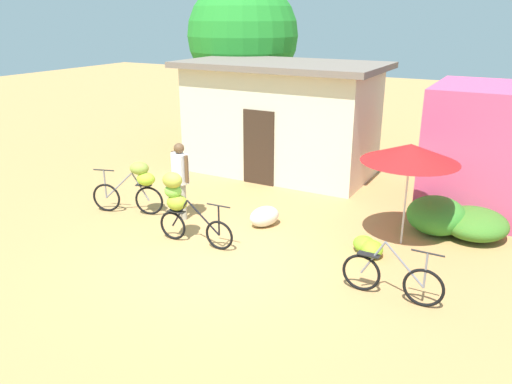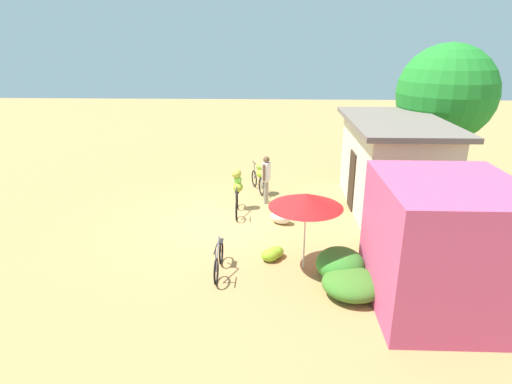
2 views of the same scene
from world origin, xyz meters
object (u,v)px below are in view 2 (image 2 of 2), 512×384
Objects in this scene: bicycle_center_loaded at (219,260)px; produce_sack at (281,217)px; market_umbrella at (306,200)px; shop_pink at (443,246)px; tree_behind_building at (446,94)px; bicycle_near_pile at (237,186)px; banana_pile_on_ground at (273,254)px; building_low at (392,165)px; person_vendor at (266,175)px; bicycle_leftmost at (259,174)px.

bicycle_center_loaded is 2.36× the size of produce_sack.
shop_pink is at bearing 62.45° from market_umbrella.
tree_behind_building is (-8.46, 2.93, 2.21)m from shop_pink.
shop_pink is at bearing 41.84° from bicycle_near_pile.
banana_pile_on_ground is 2.39m from produce_sack.
bicycle_near_pile is (3.05, -7.78, -2.79)m from tree_behind_building.
bicycle_center_loaded is (4.64, -5.39, -1.22)m from building_low.
person_vendor reaches higher than bicycle_center_loaded.
tree_behind_building is 7.87× the size of produce_sack.
banana_pile_on_ground is (-0.44, -0.80, -1.72)m from market_umbrella.
building_low reaches higher than bicycle_leftmost.
market_umbrella is 2.66m from bicycle_center_loaded.
market_umbrella is 1.18× the size of person_vendor.
banana_pile_on_ground is at bearing -6.13° from produce_sack.
tree_behind_building is at bearing 108.98° from person_vendor.
building_low is 3.37× the size of bicycle_leftmost.
banana_pile_on_ground is (-1.92, -3.62, -1.28)m from shop_pink.
bicycle_leftmost is 2.37× the size of produce_sack.
shop_pink is 1.94× the size of bicycle_center_loaded.
banana_pile_on_ground is at bearing -46.26° from building_low.
bicycle_leftmost is at bearing 171.97° from bicycle_center_loaded.
tree_behind_building is 11.27m from bicycle_center_loaded.
person_vendor is at bearing -176.69° from banana_pile_on_ground.
tree_behind_building reaches higher than bicycle_leftmost.
shop_pink is at bearing 38.10° from produce_sack.
bicycle_near_pile is at bearing 178.14° from bicycle_center_loaded.
bicycle_center_loaded is at bearing -102.83° from shop_pink.
tree_behind_building is 8.81m from bicycle_near_pile.
tree_behind_building is 8.29m from produce_sack.
bicycle_leftmost is at bearing -106.93° from building_low.
market_umbrella is at bearing 98.95° from bicycle_center_loaded.
banana_pile_on_ground is 4.31m from person_vendor.
shop_pink is at bearing -19.12° from tree_behind_building.
shop_pink reaches higher than bicycle_leftmost.
bicycle_near_pile is 2.15× the size of banana_pile_on_ground.
market_umbrella is at bearing -39.51° from tree_behind_building.
bicycle_near_pile is 1.96m from produce_sack.
tree_behind_building is (-2.69, 2.52, 2.07)m from building_low.
banana_pile_on_ground is (3.86, -4.03, -1.42)m from building_low.
bicycle_center_loaded is at bearing -27.11° from produce_sack.
bicycle_center_loaded is 1.58m from banana_pile_on_ground.
bicycle_center_loaded reaches higher than banana_pile_on_ground.
tree_behind_building is 9.22m from market_umbrella.
shop_pink is 8.29m from bicycle_leftmost.
bicycle_leftmost is at bearing -164.97° from produce_sack.
market_umbrella is (-1.48, -2.83, 0.43)m from shop_pink.
building_low is 1.74× the size of shop_pink.
market_umbrella reaches higher than bicycle_center_loaded.
building_low reaches higher than market_umbrella.
bicycle_near_pile reaches higher than banana_pile_on_ground.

